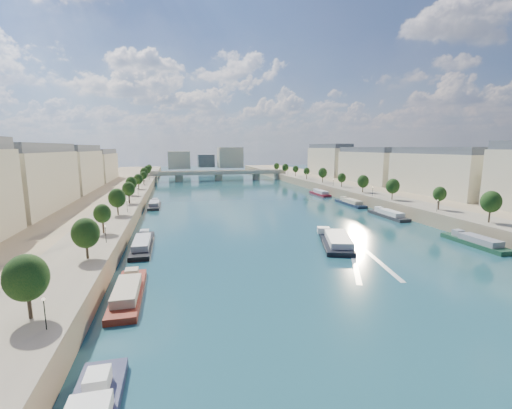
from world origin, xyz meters
TOP-DOWN VIEW (x-y plane):
  - ground at (0.00, 100.00)m, footprint 700.00×700.00m
  - quay_left at (-72.00, 100.00)m, footprint 44.00×520.00m
  - quay_right at (72.00, 100.00)m, footprint 44.00×520.00m
  - pave_left at (-57.00, 100.00)m, footprint 14.00×520.00m
  - pave_right at (57.00, 100.00)m, footprint 14.00×520.00m
  - trees_left at (-55.00, 102.00)m, footprint 4.80×268.80m
  - trees_right at (55.00, 110.00)m, footprint 4.80×268.80m
  - lamps_left at (-52.50, 90.00)m, footprint 0.36×200.36m
  - lamps_right at (52.50, 105.00)m, footprint 0.36×200.36m
  - buildings_left at (-85.00, 112.00)m, footprint 16.00×226.00m
  - buildings_right at (85.00, 112.00)m, footprint 16.00×226.00m
  - skyline at (3.19, 319.52)m, footprint 79.00×42.00m
  - bridge at (0.00, 228.01)m, footprint 112.00×12.00m
  - tour_barge at (7.76, 32.47)m, footprint 15.06×26.51m
  - wake at (7.76, 15.81)m, footprint 15.77×25.71m
  - moored_barges_left at (-45.50, 31.81)m, footprint 5.00×157.36m
  - moored_barges_right at (45.50, 57.60)m, footprint 5.00×159.71m

SIDE VIEW (x-z plane):
  - ground at x=0.00m, z-range 0.00..0.00m
  - wake at x=7.76m, z-range 0.00..0.04m
  - moored_barges_left at x=-45.50m, z-range -0.96..2.64m
  - moored_barges_right at x=45.50m, z-range -0.96..2.64m
  - tour_barge at x=7.76m, z-range -0.89..2.73m
  - quay_left at x=-72.00m, z-range 0.00..5.00m
  - quay_right at x=72.00m, z-range 0.00..5.00m
  - pave_left at x=-57.00m, z-range 5.00..5.10m
  - pave_right at x=57.00m, z-range 5.00..5.10m
  - bridge at x=0.00m, z-range 1.01..9.16m
  - lamps_left at x=-52.50m, z-range 5.64..9.92m
  - lamps_right at x=52.50m, z-range 5.64..9.92m
  - trees_left at x=-55.00m, z-range 6.35..14.61m
  - trees_right at x=55.00m, z-range 6.35..14.61m
  - skyline at x=3.19m, z-range 3.66..25.66m
  - buildings_left at x=-85.00m, z-range 4.85..28.05m
  - buildings_right at x=85.00m, z-range 4.85..28.05m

